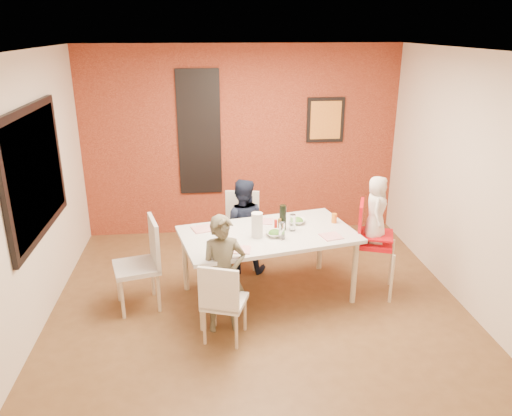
{
  "coord_description": "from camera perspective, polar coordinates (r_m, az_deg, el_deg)",
  "views": [
    {
      "loc": [
        -0.53,
        -4.77,
        2.91
      ],
      "look_at": [
        0.0,
        0.3,
        1.05
      ],
      "focal_mm": 35.0,
      "sensor_mm": 36.0,
      "label": 1
    }
  ],
  "objects": [
    {
      "name": "chair_left",
      "position": [
        5.52,
        -12.67,
        -5.69
      ],
      "size": [
        0.57,
        0.57,
        1.0
      ],
      "rotation": [
        0.0,
        0.0,
        4.97
      ],
      "color": "beige",
      "rests_on": "ground"
    },
    {
      "name": "wall_right",
      "position": [
        5.74,
        23.33,
        2.6
      ],
      "size": [
        0.02,
        4.5,
        2.7
      ],
      "primitive_type": "cube",
      "color": "#EFDFC6",
      "rests_on": "ground"
    },
    {
      "name": "wine_bottle",
      "position": [
        5.5,
        3.08,
        -1.11
      ],
      "size": [
        0.08,
        0.08,
        0.29
      ],
      "primitive_type": "cylinder",
      "color": "black",
      "rests_on": "dining_table"
    },
    {
      "name": "wine_glass_a",
      "position": [
        5.29,
        2.97,
        -2.62
      ],
      "size": [
        0.07,
        0.07,
        0.19
      ],
      "primitive_type": "cylinder",
      "color": "white",
      "rests_on": "dining_table"
    },
    {
      "name": "art_print_canvas",
      "position": [
        7.28,
        7.97,
        9.91
      ],
      "size": [
        0.44,
        0.01,
        0.54
      ],
      "primitive_type": "cube",
      "color": "gold",
      "rests_on": "wall_back"
    },
    {
      "name": "wall_front",
      "position": [
        3.01,
        5.18,
        -11.29
      ],
      "size": [
        4.5,
        0.02,
        2.7
      ],
      "primitive_type": "cube",
      "color": "#EFDFC6",
      "rests_on": "ground"
    },
    {
      "name": "salad_bowl_a",
      "position": [
        5.39,
        2.2,
        -2.96
      ],
      "size": [
        0.23,
        0.23,
        0.05
      ],
      "primitive_type": "imported",
      "rotation": [
        0.0,
        0.0,
        0.18
      ],
      "color": "silver",
      "rests_on": "dining_table"
    },
    {
      "name": "picture_window_frame",
      "position": [
        5.42,
        -23.98,
        3.76
      ],
      "size": [
        0.05,
        1.7,
        1.3
      ],
      "primitive_type": "cube",
      "color": "black",
      "rests_on": "wall_left"
    },
    {
      "name": "chair_far",
      "position": [
        6.39,
        -1.63,
        -1.87
      ],
      "size": [
        0.5,
        0.5,
        0.93
      ],
      "rotation": [
        0.0,
        0.0,
        -0.16
      ],
      "color": "silver",
      "rests_on": "ground"
    },
    {
      "name": "wall_left",
      "position": [
        5.3,
        -24.6,
        1.06
      ],
      "size": [
        0.02,
        4.5,
        2.7
      ],
      "primitive_type": "cube",
      "color": "#EFDFC6",
      "rests_on": "ground"
    },
    {
      "name": "condiment_green",
      "position": [
        5.5,
        2.66,
        -2.02
      ],
      "size": [
        0.03,
        0.03,
        0.13
      ],
      "primitive_type": "cylinder",
      "color": "#396F25",
      "rests_on": "dining_table"
    },
    {
      "name": "plate_far_left",
      "position": [
        5.59,
        -6.11,
        -2.38
      ],
      "size": [
        0.28,
        0.28,
        0.01
      ],
      "primitive_type": "cube",
      "rotation": [
        0.0,
        0.0,
        0.32
      ],
      "color": "white",
      "rests_on": "dining_table"
    },
    {
      "name": "ground",
      "position": [
        5.61,
        0.33,
        -11.19
      ],
      "size": [
        4.5,
        4.5,
        0.0
      ],
      "primitive_type": "plane",
      "color": "brown",
      "rests_on": "ground"
    },
    {
      "name": "sippy_cup",
      "position": [
        5.8,
        8.93,
        -1.15
      ],
      "size": [
        0.06,
        0.06,
        0.11
      ],
      "primitive_type": "cylinder",
      "color": "orange",
      "rests_on": "dining_table"
    },
    {
      "name": "glassblock_surround",
      "position": [
        7.12,
        -6.5,
        8.51
      ],
      "size": [
        0.6,
        0.03,
        1.76
      ],
      "primitive_type": "cube",
      "color": "black",
      "rests_on": "wall_back"
    },
    {
      "name": "condiment_brown",
      "position": [
        5.49,
        2.71,
        -1.95
      ],
      "size": [
        0.04,
        0.04,
        0.15
      ],
      "primitive_type": "cylinder",
      "color": "brown",
      "rests_on": "dining_table"
    },
    {
      "name": "glassblock_strip",
      "position": [
        7.12,
        -6.5,
        8.52
      ],
      "size": [
        0.55,
        0.03,
        1.7
      ],
      "primitive_type": "cube",
      "color": "silver",
      "rests_on": "wall_back"
    },
    {
      "name": "brick_accent_wall",
      "position": [
        7.19,
        -1.62,
        7.52
      ],
      "size": [
        4.5,
        0.02,
        2.7
      ],
      "primitive_type": "cube",
      "color": "maroon",
      "rests_on": "ground"
    },
    {
      "name": "plate_near_left",
      "position": [
        5.06,
        -1.77,
        -4.78
      ],
      "size": [
        0.23,
        0.23,
        0.01
      ],
      "primitive_type": "cube",
      "rotation": [
        0.0,
        0.0,
        -0.16
      ],
      "color": "white",
      "rests_on": "dining_table"
    },
    {
      "name": "paper_towel_roll",
      "position": [
        5.31,
        0.12,
        -1.97
      ],
      "size": [
        0.12,
        0.12,
        0.27
      ],
      "primitive_type": "cylinder",
      "color": "silver",
      "rests_on": "dining_table"
    },
    {
      "name": "chair_near",
      "position": [
        4.83,
        -3.89,
        -10.34
      ],
      "size": [
        0.5,
        0.5,
        0.84
      ],
      "rotation": [
        0.0,
        0.0,
        2.8
      ],
      "color": "white",
      "rests_on": "ground"
    },
    {
      "name": "wine_glass_b",
      "position": [
        5.51,
        4.2,
        -1.68
      ],
      "size": [
        0.07,
        0.07,
        0.19
      ],
      "primitive_type": "cylinder",
      "color": "white",
      "rests_on": "dining_table"
    },
    {
      "name": "child_far",
      "position": [
        6.14,
        -1.58,
        -2.05
      ],
      "size": [
        0.65,
        0.54,
        1.2
      ],
      "primitive_type": "imported",
      "rotation": [
        0.0,
        0.0,
        2.98
      ],
      "color": "black",
      "rests_on": "ground"
    },
    {
      "name": "wall_back",
      "position": [
        7.21,
        -1.64,
        7.56
      ],
      "size": [
        4.5,
        0.02,
        2.7
      ],
      "primitive_type": "cube",
      "color": "#EFDFC6",
      "rests_on": "ground"
    },
    {
      "name": "plate_far_mid",
      "position": [
        5.78,
        0.97,
        -1.51
      ],
      "size": [
        0.23,
        0.23,
        0.01
      ],
      "primitive_type": "cube",
      "rotation": [
        0.0,
        0.0,
        -0.2
      ],
      "color": "white",
      "rests_on": "dining_table"
    },
    {
      "name": "picture_window_pane",
      "position": [
        5.41,
        -23.82,
        3.77
      ],
      "size": [
        0.02,
        1.55,
        1.15
      ],
      "primitive_type": "cube",
      "color": "black",
      "rests_on": "wall_left"
    },
    {
      "name": "dining_table",
      "position": [
        5.5,
        1.39,
        -3.51
      ],
      "size": [
        2.05,
        1.42,
        0.78
      ],
      "rotation": [
        0.0,
        0.0,
        0.22
      ],
      "color": "silver",
      "rests_on": "ground"
    },
    {
      "name": "salad_bowl_b",
      "position": [
        5.75,
        4.68,
        -1.51
      ],
      "size": [
        0.25,
        0.25,
        0.05
      ],
      "primitive_type": "imported",
      "rotation": [
        0.0,
        0.0,
        -0.34
      ],
      "color": "white",
      "rests_on": "dining_table"
    },
    {
      "name": "toddler",
      "position": [
        5.64,
        13.57,
        -0.16
      ],
      "size": [
        0.34,
        0.43,
        0.76
      ],
      "primitive_type": "imported",
      "rotation": [
        0.0,
        0.0,
        1.25
      ],
      "color": "silver",
      "rests_on": "high_chair"
    },
    {
      "name": "plate_near_right",
      "position": [
        5.43,
        8.6,
        -3.21
      ],
      "size": [
        0.25,
        0.25,
        0.01
      ],
      "primitive_type": "cube",
      "rotation": [
        0.0,
        0.0,
        0.26
      ],
      "color": "white",
      "rests_on": "dining_table"
    },
    {
      "name": "condiment_red",
      "position": [
        5.49,
        2.26,
        -2.01
      ],
      "size": [
        0.03,
        0.03,
        0.13
      ],
      "primitive_type": "cylinder",
      "color": "red",
      "rests_on": "dining_table"
    },
    {
      "name": "art_print_frame",
      "position": [
        7.3,
        7.95,
        9.93
      ],
      "size": [
        0.54,
        0.03,
        0.64
      ],
      "primitive_type": "cube",
      "color": "black",
      "rests_on": "wall_back"
    },
    {
      "name": "ceiling",
      "position": [
        4.8,
        0.39,
        17.54
      ],
      "size": [
        4.5,
        4.5,
        0.02
      ],
      "primitive_type": "cube",
      "color": "silver",
      "rests_on": "wall_back"
    },
    {
      "name": "child_near",
      "position": [
        4.96,
        -3.74,
        -7.59
      ],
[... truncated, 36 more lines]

